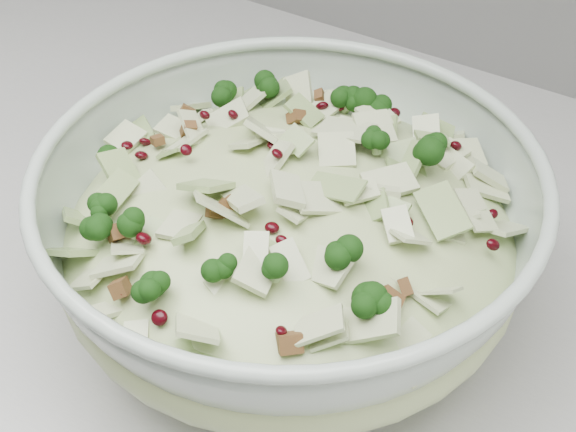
{
  "coord_description": "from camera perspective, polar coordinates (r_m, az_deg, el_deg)",
  "views": [
    {
      "loc": [
        0.85,
        1.28,
        1.32
      ],
      "look_at": [
        0.65,
        1.59,
        0.99
      ],
      "focal_mm": 50.0,
      "sensor_mm": 36.0,
      "label": 1
    }
  ],
  "objects": [
    {
      "name": "mixing_bowl",
      "position": [
        0.52,
        0.09,
        -1.59
      ],
      "size": [
        0.38,
        0.38,
        0.13
      ],
      "rotation": [
        0.0,
        0.0,
        0.26
      ],
      "color": "#A6B7A8",
      "rests_on": "counter"
    },
    {
      "name": "salad",
      "position": [
        0.5,
        0.09,
        0.12
      ],
      "size": [
        0.33,
        0.33,
        0.13
      ],
      "rotation": [
        0.0,
        0.0,
        0.15
      ],
      "color": "#B9C587",
      "rests_on": "mixing_bowl"
    }
  ]
}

